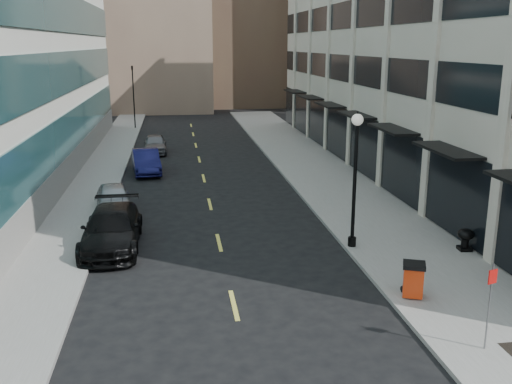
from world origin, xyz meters
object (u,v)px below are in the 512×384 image
object	(u,v)px
traffic_signal	(132,70)
car_black_pickup	(112,229)
urn_planter	(465,237)
car_blue_sedan	(146,162)
trash_bin	(413,279)
lamppost	(355,168)
sign_post	(490,295)
car_silver_sedan	(114,199)
car_grey_sedan	(155,144)

from	to	relation	value
traffic_signal	car_black_pickup	distance (m)	34.37
car_black_pickup	urn_planter	world-z (taller)	car_black_pickup
car_blue_sedan	trash_bin	distance (m)	22.53
traffic_signal	lamppost	distance (m)	37.26
car_black_pickup	car_blue_sedan	distance (m)	14.02
traffic_signal	car_blue_sedan	world-z (taller)	traffic_signal
sign_post	urn_planter	size ratio (longest dim) A/B	2.75
traffic_signal	trash_bin	bearing A→B (deg)	-74.41
car_blue_sedan	lamppost	size ratio (longest dim) A/B	0.84
traffic_signal	sign_post	size ratio (longest dim) A/B	2.84
traffic_signal	sign_post	distance (m)	45.67
car_blue_sedan	trash_bin	world-z (taller)	car_blue_sedan
car_black_pickup	car_silver_sedan	size ratio (longest dim) A/B	1.35
car_blue_sedan	lamppost	world-z (taller)	lamppost
traffic_signal	car_grey_sedan	size ratio (longest dim) A/B	1.66
car_silver_sedan	sign_post	xyz separation A→B (m)	(11.20, -15.12, 1.02)
car_black_pickup	car_blue_sedan	bearing A→B (deg)	87.04
car_silver_sedan	trash_bin	size ratio (longest dim) A/B	3.60
car_black_pickup	sign_post	size ratio (longest dim) A/B	2.27
trash_bin	lamppost	xyz separation A→B (m)	(-0.50, 4.90, 2.62)
traffic_signal	lamppost	xyz separation A→B (m)	(10.80, -35.58, -2.33)
car_black_pickup	trash_bin	bearing A→B (deg)	-32.23
lamppost	sign_post	bearing A→B (deg)	-82.48
car_silver_sedan	car_grey_sedan	bearing A→B (deg)	76.24
traffic_signal	car_black_pickup	world-z (taller)	traffic_signal
lamppost	car_blue_sedan	bearing A→B (deg)	119.69
car_black_pickup	traffic_signal	bearing A→B (deg)	92.17
car_silver_sedan	car_grey_sedan	size ratio (longest dim) A/B	0.98
car_black_pickup	car_grey_sedan	size ratio (longest dim) A/B	1.33
car_grey_sedan	trash_bin	size ratio (longest dim) A/B	3.66
traffic_signal	sign_post	world-z (taller)	traffic_signal
trash_bin	sign_post	distance (m)	3.61
car_silver_sedan	sign_post	distance (m)	18.84
traffic_signal	car_blue_sedan	size ratio (longest dim) A/B	1.50
car_blue_sedan	lamppost	distance (m)	18.13
traffic_signal	car_grey_sedan	distance (m)	14.12
car_blue_sedan	lamppost	bearing A→B (deg)	-66.91
traffic_signal	car_silver_sedan	xyz separation A→B (m)	(0.70, -28.79, -5.01)
car_blue_sedan	sign_post	world-z (taller)	sign_post
trash_bin	urn_planter	xyz separation A→B (m)	(3.80, 3.79, -0.08)
trash_bin	urn_planter	world-z (taller)	trash_bin
traffic_signal	urn_planter	size ratio (longest dim) A/B	7.82
car_black_pickup	car_grey_sedan	xyz separation A→B (m)	(1.18, 21.00, -0.10)
car_silver_sedan	urn_planter	world-z (taller)	car_silver_sedan
traffic_signal	car_blue_sedan	xyz separation A→B (m)	(1.92, -20.00, -4.95)
traffic_signal	car_blue_sedan	bearing A→B (deg)	-84.53
car_blue_sedan	lamppost	xyz separation A→B (m)	(8.88, -15.58, 2.62)
sign_post	urn_planter	xyz separation A→B (m)	(3.20, 7.21, -1.04)
car_blue_sedan	car_silver_sedan	bearing A→B (deg)	-104.48
lamppost	urn_planter	distance (m)	5.19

